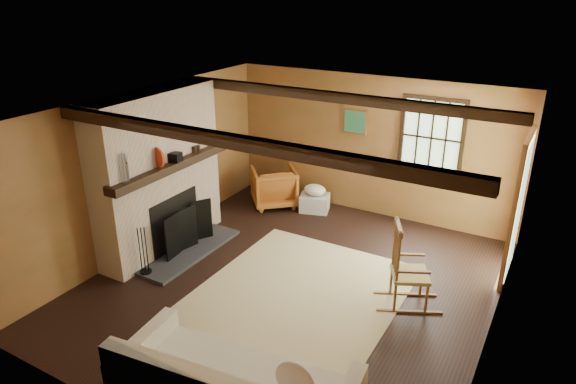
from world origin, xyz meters
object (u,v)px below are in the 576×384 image
Objects in this scene: fireplace at (160,179)px; armchair at (274,186)px; laundry_basket at (315,203)px; rocking_chair at (407,271)px.

fireplace reaches higher than armchair.
armchair is (-0.77, -0.12, 0.20)m from laundry_basket.
rocking_chair reaches higher than armchair.
armchair is at bearing 73.76° from fireplace.
rocking_chair is 3.57m from armchair.
armchair is (-3.05, 1.86, -0.12)m from rocking_chair.
laundry_basket is (-2.28, 1.98, -0.32)m from rocking_chair.
rocking_chair reaches higher than laundry_basket.
rocking_chair is (3.69, 0.32, -0.63)m from fireplace.
fireplace is 4.80× the size of laundry_basket.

